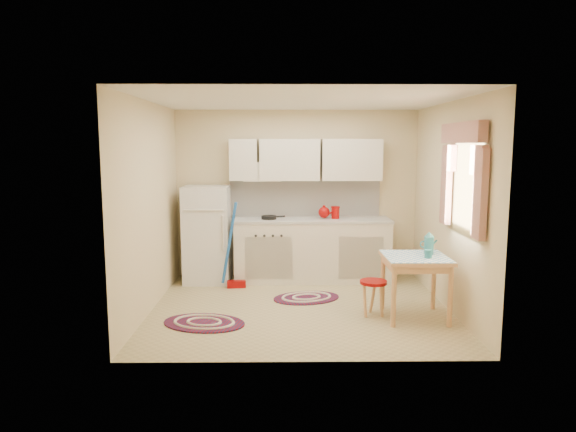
{
  "coord_description": "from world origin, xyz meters",
  "views": [
    {
      "loc": [
        -0.22,
        -6.1,
        1.98
      ],
      "look_at": [
        -0.14,
        0.25,
        1.1
      ],
      "focal_mm": 32.0,
      "sensor_mm": 36.0,
      "label": 1
    }
  ],
  "objects_px": {
    "table": "(415,287)",
    "stool": "(373,298)",
    "fridge": "(207,234)",
    "base_cabinets": "(312,251)"
  },
  "relations": [
    {
      "from": "base_cabinets",
      "to": "stool",
      "type": "relative_size",
      "value": 5.36
    },
    {
      "from": "table",
      "to": "base_cabinets",
      "type": "bearing_deg",
      "value": 122.87
    },
    {
      "from": "fridge",
      "to": "stool",
      "type": "bearing_deg",
      "value": -36.0
    },
    {
      "from": "table",
      "to": "stool",
      "type": "distance_m",
      "value": 0.5
    },
    {
      "from": "fridge",
      "to": "stool",
      "type": "relative_size",
      "value": 3.33
    },
    {
      "from": "base_cabinets",
      "to": "stool",
      "type": "xyz_separation_m",
      "value": [
        0.62,
        -1.61,
        -0.23
      ]
    },
    {
      "from": "fridge",
      "to": "stool",
      "type": "xyz_separation_m",
      "value": [
        2.15,
        -1.56,
        -0.49
      ]
    },
    {
      "from": "stool",
      "to": "table",
      "type": "bearing_deg",
      "value": -8.76
    },
    {
      "from": "table",
      "to": "stool",
      "type": "relative_size",
      "value": 1.71
    },
    {
      "from": "stool",
      "to": "fridge",
      "type": "bearing_deg",
      "value": 144.0
    }
  ]
}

